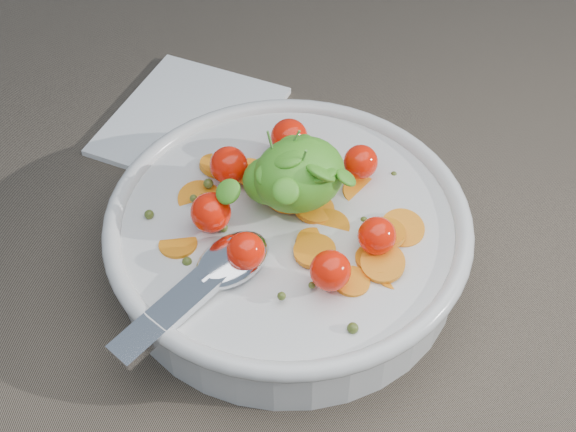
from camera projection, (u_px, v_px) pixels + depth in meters
ground at (297, 273)px, 0.64m from camera, size 6.00×6.00×0.00m
bowl at (288, 236)px, 0.63m from camera, size 0.31×0.28×0.12m
napkin at (191, 121)px, 0.77m from camera, size 0.21×0.21×0.01m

